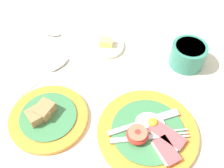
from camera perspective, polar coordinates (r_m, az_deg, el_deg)
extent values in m
plane|color=beige|center=(0.67, -1.55, -6.69)|extent=(3.00, 3.00, 0.00)
cylinder|color=orange|center=(0.65, 7.72, -10.32)|extent=(0.24, 0.24, 0.01)
cylinder|color=#3D7F4C|center=(0.64, 7.80, -9.98)|extent=(0.18, 0.18, 0.00)
cube|color=#BC5156|center=(0.62, 11.79, -13.97)|extent=(0.07, 0.07, 0.01)
cube|color=beige|center=(0.61, 10.52, -14.64)|extent=(0.05, 0.05, 0.01)
cube|color=#BC5156|center=(0.63, 11.82, -10.72)|extent=(0.10, 0.07, 0.01)
cube|color=beige|center=(0.63, 11.03, -11.74)|extent=(0.08, 0.04, 0.01)
ellipsoid|color=red|center=(0.62, 5.53, -10.93)|extent=(0.05, 0.05, 0.03)
cylinder|color=#DB664C|center=(0.60, 5.62, -10.40)|extent=(0.04, 0.04, 0.00)
ellipsoid|color=white|center=(0.65, 8.40, -8.06)|extent=(0.07, 0.06, 0.01)
ellipsoid|color=yellow|center=(0.64, 8.94, -7.91)|extent=(0.02, 0.02, 0.01)
cube|color=silver|center=(0.62, 4.55, -11.80)|extent=(0.10, 0.05, 0.00)
cube|color=silver|center=(0.63, 11.19, -10.94)|extent=(0.03, 0.03, 0.00)
cube|color=silver|center=(0.64, 14.59, -11.09)|extent=(0.04, 0.02, 0.00)
cube|color=silver|center=(0.64, 14.40, -10.47)|extent=(0.04, 0.02, 0.00)
cube|color=silver|center=(0.65, 14.21, -9.85)|extent=(0.04, 0.02, 0.00)
cube|color=silver|center=(0.63, 3.70, -9.34)|extent=(0.09, 0.07, 0.00)
cube|color=#9EA0A5|center=(0.66, 11.22, -6.85)|extent=(0.07, 0.06, 0.00)
cylinder|color=orange|center=(0.68, -13.61, -7.15)|extent=(0.20, 0.20, 0.01)
cylinder|color=#3D7F4C|center=(0.67, -13.73, -6.80)|extent=(0.14, 0.14, 0.00)
cube|color=#9E7A4C|center=(0.66, -14.47, -5.47)|extent=(0.05, 0.05, 0.03)
cube|color=#9E7A4C|center=(0.66, -15.78, -6.40)|extent=(0.06, 0.06, 0.03)
cylinder|color=#337F6B|center=(0.79, 16.17, 6.09)|extent=(0.10, 0.10, 0.07)
cylinder|color=white|center=(0.77, 16.67, 7.67)|extent=(0.08, 0.08, 0.01)
cylinder|color=silver|center=(0.83, -1.27, 8.26)|extent=(0.11, 0.11, 0.01)
cube|color=#F4E06B|center=(0.81, -1.29, 9.08)|extent=(0.05, 0.04, 0.02)
cube|color=silver|center=(0.85, -7.09, 9.35)|extent=(0.11, 0.02, 0.01)
ellipsoid|color=silver|center=(0.89, -13.27, 10.89)|extent=(0.07, 0.03, 0.01)
cube|color=silver|center=(0.76, -17.19, -0.43)|extent=(0.05, 0.10, 0.01)
ellipsoid|color=silver|center=(0.79, -11.45, 4.28)|extent=(0.05, 0.07, 0.01)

